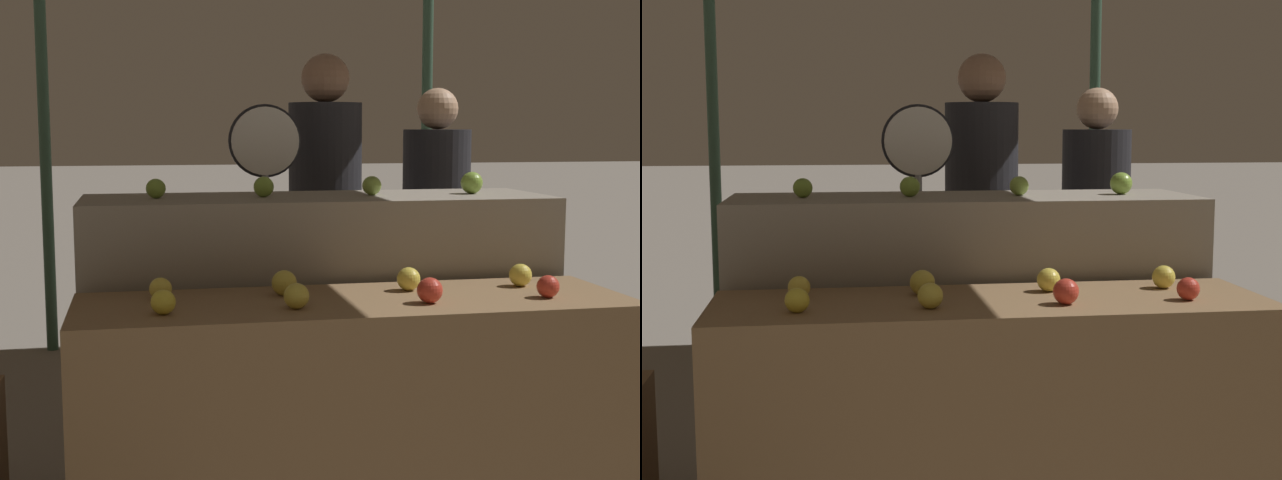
% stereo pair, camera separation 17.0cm
% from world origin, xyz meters
% --- Properties ---
extents(display_counter_front, '(1.73, 0.55, 0.86)m').
position_xyz_m(display_counter_front, '(0.00, 0.00, 0.43)').
color(display_counter_front, olive).
rests_on(display_counter_front, ground_plane).
extents(display_counter_back, '(1.73, 0.55, 1.13)m').
position_xyz_m(display_counter_back, '(0.00, 0.60, 0.57)').
color(display_counter_back, gray).
rests_on(display_counter_back, ground_plane).
extents(apple_front_0, '(0.07, 0.07, 0.07)m').
position_xyz_m(apple_front_0, '(-0.59, -0.11, 0.89)').
color(apple_front_0, gold).
rests_on(apple_front_0, display_counter_front).
extents(apple_front_1, '(0.08, 0.08, 0.08)m').
position_xyz_m(apple_front_1, '(-0.21, -0.11, 0.89)').
color(apple_front_1, gold).
rests_on(apple_front_1, display_counter_front).
extents(apple_front_2, '(0.08, 0.08, 0.08)m').
position_xyz_m(apple_front_2, '(0.21, -0.11, 0.90)').
color(apple_front_2, red).
rests_on(apple_front_2, display_counter_front).
extents(apple_front_3, '(0.07, 0.07, 0.07)m').
position_xyz_m(apple_front_3, '(0.60, -0.10, 0.89)').
color(apple_front_3, red).
rests_on(apple_front_3, display_counter_front).
extents(apple_front_4, '(0.07, 0.07, 0.07)m').
position_xyz_m(apple_front_4, '(-0.60, 0.10, 0.89)').
color(apple_front_4, yellow).
rests_on(apple_front_4, display_counter_front).
extents(apple_front_5, '(0.08, 0.08, 0.08)m').
position_xyz_m(apple_front_5, '(-0.21, 0.10, 0.90)').
color(apple_front_5, gold).
rests_on(apple_front_5, display_counter_front).
extents(apple_front_6, '(0.08, 0.08, 0.08)m').
position_xyz_m(apple_front_6, '(0.21, 0.11, 0.89)').
color(apple_front_6, yellow).
rests_on(apple_front_6, display_counter_front).
extents(apple_front_7, '(0.08, 0.08, 0.08)m').
position_xyz_m(apple_front_7, '(0.60, 0.11, 0.89)').
color(apple_front_7, yellow).
rests_on(apple_front_7, display_counter_front).
extents(apple_back_0, '(0.07, 0.07, 0.07)m').
position_xyz_m(apple_back_0, '(-0.60, 0.61, 1.17)').
color(apple_back_0, '#84AD3D').
rests_on(apple_back_0, display_counter_back).
extents(apple_back_1, '(0.08, 0.08, 0.08)m').
position_xyz_m(apple_back_1, '(-0.20, 0.59, 1.17)').
color(apple_back_1, '#84AD3D').
rests_on(apple_back_1, display_counter_back).
extents(apple_back_2, '(0.07, 0.07, 0.07)m').
position_xyz_m(apple_back_2, '(0.21, 0.60, 1.17)').
color(apple_back_2, '#8EB247').
rests_on(apple_back_2, display_counter_back).
extents(apple_back_3, '(0.08, 0.08, 0.08)m').
position_xyz_m(apple_back_3, '(0.61, 0.60, 1.18)').
color(apple_back_3, '#84AD3D').
rests_on(apple_back_3, display_counter_back).
extents(produce_scale, '(0.31, 0.20, 1.49)m').
position_xyz_m(produce_scale, '(-0.12, 1.15, 1.09)').
color(produce_scale, '#99999E').
rests_on(produce_scale, ground_plane).
extents(person_vendor_at_scale, '(0.42, 0.42, 1.73)m').
position_xyz_m(person_vendor_at_scale, '(0.21, 1.47, 1.00)').
color(person_vendor_at_scale, '#2D2D38').
rests_on(person_vendor_at_scale, ground_plane).
extents(person_customer_left, '(0.46, 0.46, 1.58)m').
position_xyz_m(person_customer_left, '(0.83, 1.67, 0.91)').
color(person_customer_left, '#2D2D38').
rests_on(person_customer_left, ground_plane).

